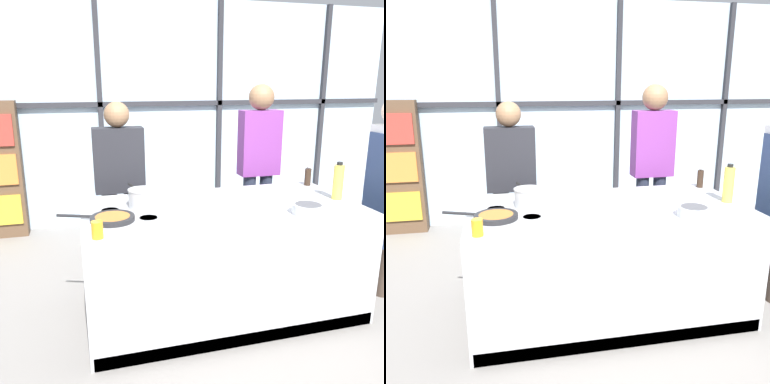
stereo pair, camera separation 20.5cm
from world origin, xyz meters
TOP-DOWN VIEW (x-y plane):
  - ground_plane at (0.00, 0.00)m, footprint 18.00×18.00m
  - back_window_wall at (0.00, 2.39)m, footprint 6.40×0.10m
  - bookshelf at (-1.97, 2.20)m, footprint 0.50×0.19m
  - demo_island at (-0.00, -0.00)m, footprint 2.13×1.06m
  - spectator_far_left at (-0.70, 0.89)m, footprint 0.46×0.23m
  - spectator_center_left at (0.70, 0.89)m, footprint 0.41×0.25m
  - frying_pan at (-0.86, -0.12)m, footprint 0.53×0.31m
  - saucepan at (-0.60, 0.13)m, footprint 0.22×0.41m
  - white_plate at (0.49, 0.19)m, footprint 0.23×0.23m
  - mixing_bowl at (0.53, -0.35)m, footprint 0.23×0.23m
  - oil_bottle at (0.96, -0.07)m, footprint 0.08×0.08m
  - pepper_grinder at (0.97, 0.40)m, footprint 0.06×0.06m
  - juice_glass_near at (-0.96, -0.43)m, footprint 0.07×0.07m

SIDE VIEW (x-z plane):
  - ground_plane at x=0.00m, z-range 0.00..0.00m
  - demo_island at x=0.00m, z-range 0.00..0.88m
  - bookshelf at x=-1.97m, z-range 0.00..1.61m
  - white_plate at x=0.49m, z-range 0.88..0.90m
  - frying_pan at x=-0.86m, z-range 0.88..0.92m
  - mixing_bowl at x=0.53m, z-range 0.89..0.96m
  - spectator_far_left at x=-0.70m, z-range 0.10..1.75m
  - juice_glass_near at x=-0.96m, z-range 0.88..0.99m
  - saucepan at x=-0.60m, z-range 0.89..1.03m
  - pepper_grinder at x=0.97m, z-range 0.87..1.06m
  - oil_bottle at x=0.96m, z-range 0.88..1.18m
  - spectator_center_left at x=0.70m, z-range 0.15..1.94m
  - back_window_wall at x=0.00m, z-range 0.00..2.80m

